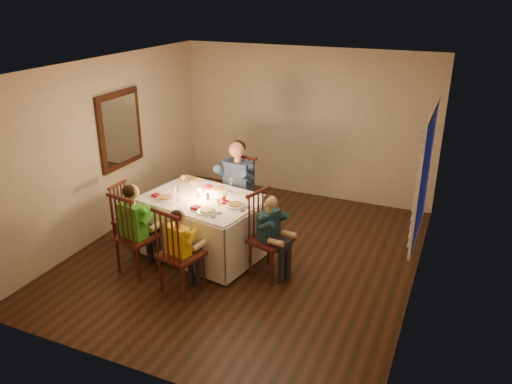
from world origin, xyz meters
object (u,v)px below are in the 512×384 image
at_px(dining_table, 204,214).
at_px(child_green, 140,271).
at_px(chair_near_right, 183,290).
at_px(serving_bowl, 193,181).
at_px(chair_adult, 238,228).
at_px(chair_near_left, 140,271).
at_px(child_teal, 270,274).
at_px(adult, 238,228).
at_px(chair_end, 270,274).
at_px(child_yellow, 183,290).
at_px(chair_extra, 133,246).

bearing_deg(dining_table, child_green, -114.46).
xyz_separation_m(dining_table, chair_near_right, (0.22, -0.96, -0.60)).
bearing_deg(serving_bowl, dining_table, -46.83).
bearing_deg(chair_adult, dining_table, -90.93).
distance_m(dining_table, child_green, 1.14).
bearing_deg(chair_near_left, child_teal, -149.18).
bearing_deg(child_teal, chair_near_right, 148.18).
distance_m(dining_table, chair_near_right, 1.15).
xyz_separation_m(chair_adult, adult, (0.00, 0.00, 0.00)).
height_order(chair_near_left, chair_end, same).
distance_m(chair_near_right, child_green, 0.79).
bearing_deg(child_teal, chair_end, 0.00).
relative_size(chair_adult, serving_bowl, 5.91).
distance_m(chair_adult, chair_near_right, 1.83).
xyz_separation_m(child_green, child_yellow, (0.77, -0.16, 0.00)).
relative_size(chair_adult, child_green, 0.92).
distance_m(chair_extra, adult, 1.62).
height_order(dining_table, serving_bowl, serving_bowl).
bearing_deg(child_green, child_yellow, 178.25).
distance_m(chair_adult, chair_near_left, 1.78).
relative_size(chair_near_left, chair_near_right, 1.00).
relative_size(child_green, child_teal, 1.10).
height_order(chair_near_right, child_teal, chair_near_right).
height_order(chair_extra, adult, adult).
bearing_deg(chair_near_left, chair_near_right, 178.25).
bearing_deg(serving_bowl, chair_adult, 39.90).
distance_m(chair_near_right, child_yellow, 0.00).
relative_size(dining_table, chair_extra, 1.87).
xyz_separation_m(child_yellow, serving_bowl, (-0.63, 1.40, 0.86)).
bearing_deg(chair_near_left, child_green, 100.28).
xyz_separation_m(chair_adult, serving_bowl, (-0.51, -0.43, 0.86)).
relative_size(dining_table, chair_near_right, 1.56).
bearing_deg(serving_bowl, child_yellow, -65.77).
relative_size(chair_end, child_yellow, 1.04).
xyz_separation_m(chair_near_right, child_yellow, (0.00, 0.00, 0.00)).
xyz_separation_m(chair_adult, chair_near_left, (-0.65, -1.66, 0.00)).
xyz_separation_m(chair_adult, child_teal, (0.97, -1.05, 0.00)).
distance_m(chair_end, child_green, 1.73).
bearing_deg(chair_extra, chair_near_right, -117.43).
height_order(chair_extra, child_teal, child_teal).
bearing_deg(adult, chair_end, -41.53).
relative_size(chair_near_right, serving_bowl, 5.91).
bearing_deg(chair_adult, chair_near_right, -80.51).
distance_m(chair_extra, child_green, 0.72).
height_order(chair_end, child_yellow, chair_end).
height_order(chair_adult, child_teal, chair_adult).
distance_m(chair_near_right, chair_extra, 1.44).
bearing_deg(chair_near_right, chair_adult, -73.64).
height_order(adult, child_green, adult).
bearing_deg(child_yellow, child_green, 0.66).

